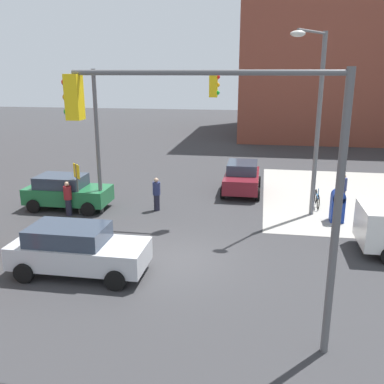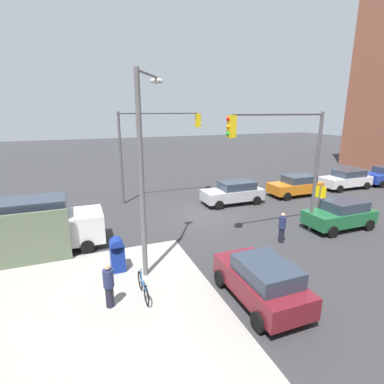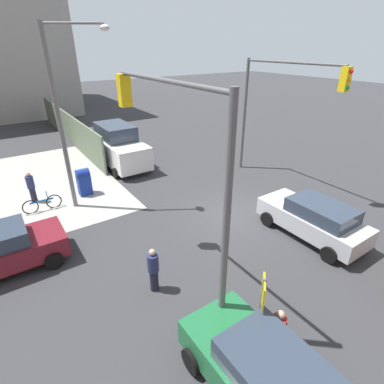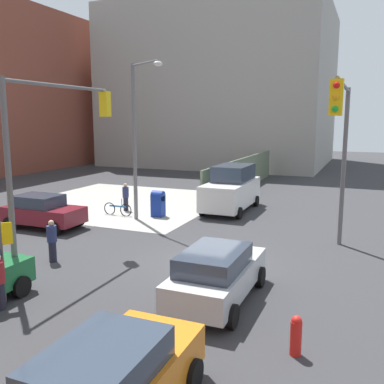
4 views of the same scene
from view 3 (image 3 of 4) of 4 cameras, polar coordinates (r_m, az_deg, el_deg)
name	(u,v)px [view 3 (image 3 of 4)]	position (r m, az deg, el deg)	size (l,w,h in m)	color
ground_plane	(234,217)	(14.06, 8.05, -4.65)	(120.00, 120.00, 0.00)	#333335
construction_fence	(68,127)	(26.54, -22.60, 11.36)	(17.16, 0.12, 2.40)	#607056
traffic_signal_nw_corner	(176,153)	(7.88, -3.15, 7.44)	(5.58, 0.36, 6.50)	#59595B
traffic_signal_se_corner	(278,98)	(17.00, 16.07, 16.91)	(6.20, 0.36, 6.50)	#59595B
street_lamp_corner	(66,109)	(14.28, -22.92, 14.37)	(1.62, 2.33, 8.00)	slate
warning_sign_two_way	(261,304)	(7.78, 13.08, -20.05)	(0.48, 0.48, 2.40)	#4C4C4C
mailbox_blue	(84,181)	(16.62, -19.91, 1.98)	(0.56, 0.64, 1.43)	navy
sedan_silver	(314,218)	(13.13, 22.19, -4.67)	(4.39, 2.02, 1.62)	#B7BABF
coupe_green	(264,375)	(7.65, 13.60, -30.75)	(3.96, 2.02, 1.62)	#1E6638
coupe_maroon	(2,249)	(12.35, -32.40, -9.22)	(2.02, 3.87, 1.62)	maroon
van_white_delivery	(119,146)	(20.06, -13.79, 8.49)	(5.40, 2.32, 2.62)	white
pedestrian_crossing	(153,269)	(9.80, -7.36, -14.40)	(0.36, 0.36, 1.59)	navy
pedestrian_waiting	(277,334)	(8.35, 15.88, -24.63)	(0.36, 0.36, 1.60)	maroon
pedestrian_walking_north	(31,187)	(16.84, -28.29, 0.88)	(0.36, 0.36, 1.61)	navy
bicycle_leaning_on_fence	(42,204)	(15.95, -26.60, -2.04)	(0.05, 1.75, 0.97)	black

